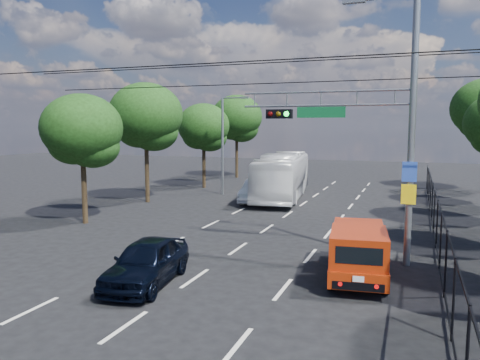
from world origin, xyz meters
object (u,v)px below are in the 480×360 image
at_px(white_bus, 283,176).
at_px(navy_hatchback, 146,262).
at_px(signal_mast, 376,119).
at_px(white_van, 257,191).
at_px(red_pickup, 358,250).

bearing_deg(white_bus, navy_hatchback, -95.34).
relative_size(signal_mast, white_van, 2.09).
bearing_deg(white_van, navy_hatchback, -89.31).
xyz_separation_m(red_pickup, white_bus, (-6.96, 16.02, 0.62)).
bearing_deg(red_pickup, white_van, 120.43).
height_order(navy_hatchback, white_van, white_van).
bearing_deg(navy_hatchback, red_pickup, 17.36).
bearing_deg(white_bus, red_pickup, -74.14).
bearing_deg(white_van, white_bus, 60.70).
bearing_deg(signal_mast, white_bus, 117.43).
height_order(signal_mast, white_van, signal_mast).
distance_m(red_pickup, white_bus, 17.48).
xyz_separation_m(signal_mast, navy_hatchback, (-6.48, -5.01, -4.52)).
height_order(red_pickup, white_bus, white_bus).
distance_m(navy_hatchback, white_bus, 18.99).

